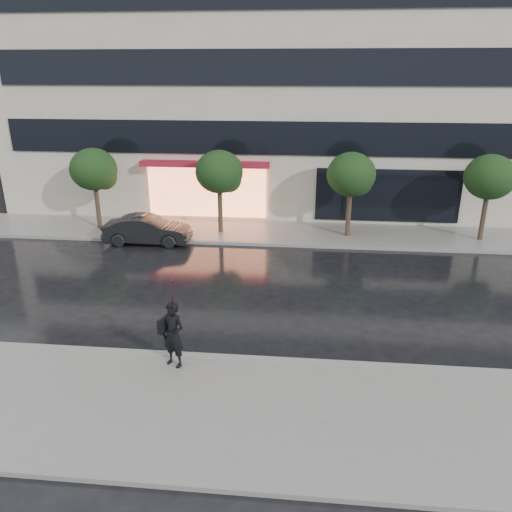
# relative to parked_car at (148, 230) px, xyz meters

# --- Properties ---
(ground) EXTENTS (120.00, 120.00, 0.00)m
(ground) POSITION_rel_parked_car_xyz_m (6.04, -8.30, -0.64)
(ground) COLOR black
(ground) RESTS_ON ground
(sidewalk_near) EXTENTS (60.00, 4.50, 0.12)m
(sidewalk_near) POSITION_rel_parked_car_xyz_m (6.04, -11.55, -0.58)
(sidewalk_near) COLOR slate
(sidewalk_near) RESTS_ON ground
(sidewalk_far) EXTENTS (60.00, 3.50, 0.12)m
(sidewalk_far) POSITION_rel_parked_car_xyz_m (6.04, 1.95, -0.58)
(sidewalk_far) COLOR slate
(sidewalk_far) RESTS_ON ground
(curb_near) EXTENTS (60.00, 0.25, 0.14)m
(curb_near) POSITION_rel_parked_car_xyz_m (6.04, -9.30, -0.57)
(curb_near) COLOR gray
(curb_near) RESTS_ON ground
(curb_far) EXTENTS (60.00, 0.25, 0.14)m
(curb_far) POSITION_rel_parked_car_xyz_m (6.04, 0.20, -0.57)
(curb_far) COLOR gray
(curb_far) RESTS_ON ground
(office_building) EXTENTS (30.00, 12.76, 18.00)m
(office_building) POSITION_rel_parked_car_xyz_m (6.04, 9.67, 8.36)
(office_building) COLOR beige
(office_building) RESTS_ON ground
(tree_far_west) EXTENTS (2.20, 2.20, 3.99)m
(tree_far_west) POSITION_rel_parked_car_xyz_m (-2.90, 1.73, 2.28)
(tree_far_west) COLOR #33261C
(tree_far_west) RESTS_ON ground
(tree_mid_west) EXTENTS (2.20, 2.20, 3.99)m
(tree_mid_west) POSITION_rel_parked_car_xyz_m (3.10, 1.73, 2.28)
(tree_mid_west) COLOR #33261C
(tree_mid_west) RESTS_ON ground
(tree_mid_east) EXTENTS (2.20, 2.20, 3.99)m
(tree_mid_east) POSITION_rel_parked_car_xyz_m (9.10, 1.73, 2.28)
(tree_mid_east) COLOR #33261C
(tree_mid_east) RESTS_ON ground
(tree_far_east) EXTENTS (2.20, 2.20, 3.99)m
(tree_far_east) POSITION_rel_parked_car_xyz_m (15.10, 1.73, 2.28)
(tree_far_east) COLOR #33261C
(tree_far_east) RESTS_ON ground
(parked_car) EXTENTS (3.90, 1.40, 1.28)m
(parked_car) POSITION_rel_parked_car_xyz_m (0.00, 0.00, 0.00)
(parked_car) COLOR black
(parked_car) RESTS_ON ground
(pedestrian_with_umbrella) EXTENTS (1.20, 1.20, 2.45)m
(pedestrian_with_umbrella) POSITION_rel_parked_car_xyz_m (3.77, -9.81, 1.02)
(pedestrian_with_umbrella) COLOR black
(pedestrian_with_umbrella) RESTS_ON sidewalk_near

